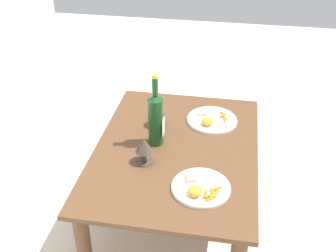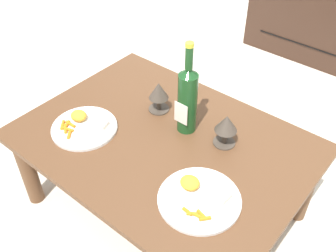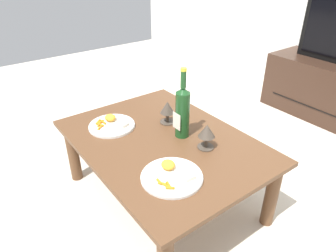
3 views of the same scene
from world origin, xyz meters
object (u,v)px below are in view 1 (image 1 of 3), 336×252
goblet_left (144,147)px  dinner_plate_left (200,187)px  wine_bottle (156,117)px  goblet_right (158,111)px  dinner_plate_right (211,120)px  dining_table (176,158)px

goblet_left → dinner_plate_left: bearing=-118.0°
goblet_left → wine_bottle: bearing=-8.3°
wine_bottle → goblet_left: bearing=171.7°
goblet_right → dinner_plate_right: 0.31m
wine_bottle → goblet_right: size_ratio=2.88×
wine_bottle → dinner_plate_left: bearing=-140.5°
dining_table → wine_bottle: wine_bottle is taller
goblet_right → dinner_plate_left: bearing=-149.3°
wine_bottle → goblet_left: wine_bottle is taller
dining_table → wine_bottle: (0.03, 0.11, 0.22)m
goblet_right → goblet_left: bearing=180.0°
dinner_plate_left → dinner_plate_right: (0.58, 0.00, -0.00)m
wine_bottle → goblet_left: 0.18m
dining_table → wine_bottle: bearing=75.7°
dining_table → goblet_left: 0.25m
goblet_right → dinner_plate_right: goblet_right is taller
wine_bottle → dinner_plate_right: wine_bottle is taller
dinner_plate_left → dinner_plate_right: same height
goblet_left → goblet_right: size_ratio=1.01×
dining_table → wine_bottle: size_ratio=2.87×
goblet_left → dinner_plate_left: size_ratio=0.51×
dining_table → wine_bottle: 0.25m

